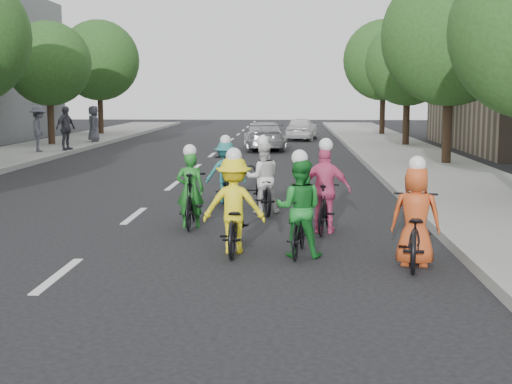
# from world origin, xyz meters

# --- Properties ---
(ground) EXTENTS (120.00, 120.00, 0.00)m
(ground) POSITION_xyz_m (0.00, 0.00, 0.00)
(ground) COLOR black
(ground) RESTS_ON ground
(sidewalk_right) EXTENTS (4.00, 80.00, 0.15)m
(sidewalk_right) POSITION_xyz_m (8.00, 10.00, 0.07)
(sidewalk_right) COLOR gray
(sidewalk_right) RESTS_ON ground
(curb_right) EXTENTS (0.18, 80.00, 0.18)m
(curb_right) POSITION_xyz_m (6.05, 10.00, 0.09)
(curb_right) COLOR #999993
(curb_right) RESTS_ON ground
(tree_l_4) EXTENTS (4.00, 4.00, 5.97)m
(tree_l_4) POSITION_xyz_m (-8.20, 24.00, 3.96)
(tree_l_4) COLOR black
(tree_l_4) RESTS_ON ground
(tree_l_5) EXTENTS (4.80, 4.80, 6.93)m
(tree_l_5) POSITION_xyz_m (-8.20, 33.00, 4.52)
(tree_l_5) COLOR black
(tree_l_5) RESTS_ON ground
(tree_r_1) EXTENTS (4.80, 4.80, 6.93)m
(tree_r_1) POSITION_xyz_m (8.80, 15.60, 4.52)
(tree_r_1) COLOR black
(tree_r_1) RESTS_ON ground
(tree_r_2) EXTENTS (4.00, 4.00, 5.97)m
(tree_r_2) POSITION_xyz_m (8.80, 24.60, 3.96)
(tree_r_2) COLOR black
(tree_r_2) RESTS_ON ground
(tree_r_3) EXTENTS (4.80, 4.80, 6.93)m
(tree_r_3) POSITION_xyz_m (8.80, 33.60, 4.52)
(tree_r_3) COLOR black
(tree_r_3) RESTS_ON ground
(cyclist_0) EXTENTS (1.01, 1.60, 1.77)m
(cyclist_0) POSITION_xyz_m (3.96, 3.40, 0.65)
(cyclist_0) COLOR black
(cyclist_0) RESTS_ON ground
(cyclist_1) EXTENTS (1.00, 1.98, 1.69)m
(cyclist_1) POSITION_xyz_m (2.71, 5.59, 0.60)
(cyclist_1) COLOR black
(cyclist_1) RESTS_ON ground
(cyclist_2) EXTENTS (0.59, 1.82, 1.62)m
(cyclist_2) POSITION_xyz_m (1.38, 3.83, 0.60)
(cyclist_2) COLOR black
(cyclist_2) RESTS_ON ground
(cyclist_3) EXTENTS (1.02, 1.86, 1.72)m
(cyclist_3) POSITION_xyz_m (2.40, 1.68, 0.63)
(cyclist_3) COLOR black
(cyclist_3) RESTS_ON ground
(cyclist_4) EXTENTS (0.83, 1.57, 1.71)m
(cyclist_4) POSITION_xyz_m (3.46, 1.44, 0.64)
(cyclist_4) COLOR black
(cyclist_4) RESTS_ON ground
(cyclist_5) EXTENTS (1.04, 2.06, 1.67)m
(cyclist_5) POSITION_xyz_m (5.20, 0.95, 0.59)
(cyclist_5) COLOR black
(cyclist_5) RESTS_ON ground
(cyclist_6) EXTENTS (1.00, 1.94, 1.62)m
(cyclist_6) POSITION_xyz_m (1.78, 6.94, 0.64)
(cyclist_6) COLOR black
(cyclist_6) RESTS_ON ground
(follow_car_lead) EXTENTS (2.17, 4.56, 1.28)m
(follow_car_lead) POSITION_xyz_m (2.09, 22.79, 0.64)
(follow_car_lead) COLOR #A7A7AC
(follow_car_lead) RESTS_ON ground
(follow_car_trail) EXTENTS (2.01, 3.92, 1.28)m
(follow_car_trail) POSITION_xyz_m (3.92, 29.86, 0.64)
(follow_car_trail) COLOR silver
(follow_car_trail) RESTS_ON ground
(spectator_0) EXTENTS (1.02, 1.38, 1.92)m
(spectator_0) POSITION_xyz_m (-7.16, 19.44, 1.11)
(spectator_0) COLOR #4F4F5C
(spectator_0) RESTS_ON sidewalk_left
(spectator_1) EXTENTS (0.86, 1.20, 1.89)m
(spectator_1) POSITION_xyz_m (-6.30, 20.26, 1.10)
(spectator_1) COLOR #4E4E5B
(spectator_1) RESTS_ON sidewalk_left
(spectator_2) EXTENTS (0.73, 0.98, 1.81)m
(spectator_2) POSITION_xyz_m (-6.60, 25.66, 1.05)
(spectator_2) COLOR #4F4E5B
(spectator_2) RESTS_ON sidewalk_left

